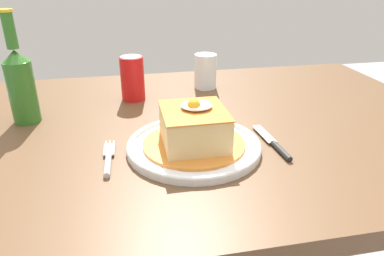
% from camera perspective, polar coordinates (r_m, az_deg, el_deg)
% --- Properties ---
extents(dining_table, '(1.25, 0.88, 0.76)m').
position_cam_1_polar(dining_table, '(0.94, 2.81, -5.04)').
color(dining_table, brown).
rests_on(dining_table, ground_plane).
extents(main_plate, '(0.28, 0.28, 0.02)m').
position_cam_1_polar(main_plate, '(0.75, 0.30, -2.76)').
color(main_plate, white).
rests_on(main_plate, dining_table).
extents(sandwich_meal, '(0.21, 0.21, 0.10)m').
position_cam_1_polar(sandwich_meal, '(0.74, 0.31, -0.09)').
color(sandwich_meal, orange).
rests_on(sandwich_meal, main_plate).
extents(fork, '(0.02, 0.14, 0.01)m').
position_cam_1_polar(fork, '(0.73, -13.15, -4.95)').
color(fork, silver).
rests_on(fork, dining_table).
extents(knife, '(0.02, 0.17, 0.01)m').
position_cam_1_polar(knife, '(0.78, 13.18, -2.74)').
color(knife, '#262628').
rests_on(knife, dining_table).
extents(soda_can, '(0.07, 0.07, 0.12)m').
position_cam_1_polar(soda_can, '(1.03, -9.42, 7.78)').
color(soda_can, red).
rests_on(soda_can, dining_table).
extents(beer_bottle_green, '(0.06, 0.06, 0.27)m').
position_cam_1_polar(beer_bottle_green, '(0.95, -25.56, 6.51)').
color(beer_bottle_green, '#2D6B23').
rests_on(beer_bottle_green, dining_table).
extents(drinking_glass, '(0.07, 0.07, 0.10)m').
position_cam_1_polar(drinking_glass, '(1.12, 2.13, 8.62)').
color(drinking_glass, gold).
rests_on(drinking_glass, dining_table).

